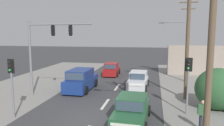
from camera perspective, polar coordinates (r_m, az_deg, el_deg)
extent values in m
plane|color=#3A3A3D|center=(13.19, -4.77, -14.63)|extent=(140.00, 140.00, 0.00)
cube|color=silver|center=(15.91, -1.78, -10.63)|extent=(0.20, 2.40, 0.01)
cube|color=silver|center=(20.63, 1.31, -6.36)|extent=(0.20, 2.40, 0.01)
cube|color=gray|center=(20.32, -25.37, -7.30)|extent=(8.00, 40.00, 0.02)
cylinder|color=brown|center=(9.32, 24.70, 9.19)|extent=(0.26, 0.26, 10.71)
cylinder|color=brown|center=(17.24, 19.25, 7.72)|extent=(0.26, 0.26, 10.29)
cylinder|color=brown|center=(23.88, 18.98, 5.55)|extent=(0.26, 0.26, 8.60)
cube|color=brown|center=(24.07, 19.39, 14.74)|extent=(1.80, 0.12, 0.11)
cube|color=brown|center=(24.00, 19.32, 13.20)|extent=(1.40, 0.12, 0.10)
cylinder|color=slate|center=(23.73, 16.03, 10.23)|extent=(2.60, 0.14, 0.09)
cube|color=#595B60|center=(23.63, 12.84, 10.18)|extent=(0.56, 0.29, 0.18)
cylinder|color=slate|center=(18.72, -20.52, 1.04)|extent=(0.18, 0.18, 6.00)
cylinder|color=slate|center=(17.30, -13.68, 9.77)|extent=(5.20, 0.34, 0.11)
cube|color=black|center=(17.53, -15.16, 8.22)|extent=(0.21, 0.27, 0.68)
cube|color=black|center=(17.53, -15.16, 8.22)|extent=(0.06, 0.44, 0.84)
sphere|color=black|center=(17.59, -15.53, 8.92)|extent=(0.13, 0.13, 0.13)
sphere|color=black|center=(17.58, -15.51, 8.20)|extent=(0.13, 0.13, 0.13)
sphere|color=green|center=(17.58, -15.48, 7.49)|extent=(0.13, 0.13, 0.13)
cube|color=black|center=(16.88, -10.77, 8.38)|extent=(0.21, 0.27, 0.68)
cube|color=black|center=(16.88, -10.77, 8.38)|extent=(0.06, 0.44, 0.84)
sphere|color=black|center=(16.93, -11.17, 9.11)|extent=(0.13, 0.13, 0.13)
sphere|color=black|center=(16.93, -11.15, 8.37)|extent=(0.13, 0.13, 0.13)
sphere|color=green|center=(16.93, -11.13, 7.62)|extent=(0.13, 0.13, 0.13)
cylinder|color=slate|center=(14.35, 19.09, -7.29)|extent=(0.12, 0.12, 2.80)
cube|color=black|center=(14.01, 19.40, -0.39)|extent=(0.30, 0.26, 0.68)
cube|color=black|center=(14.01, 19.40, -0.39)|extent=(0.44, 0.15, 0.84)
sphere|color=black|center=(13.87, 19.38, 0.45)|extent=(0.13, 0.13, 0.13)
sphere|color=black|center=(13.90, 19.34, -0.45)|extent=(0.13, 0.13, 0.13)
sphere|color=green|center=(13.93, 19.30, -1.35)|extent=(0.13, 0.13, 0.13)
cylinder|color=slate|center=(14.20, -24.50, -7.71)|extent=(0.12, 0.12, 2.80)
cube|color=black|center=(13.86, -24.90, -0.75)|extent=(0.28, 0.22, 0.68)
cube|color=black|center=(13.86, -24.90, -0.75)|extent=(0.44, 0.08, 0.84)
sphere|color=black|center=(13.75, -25.27, 0.09)|extent=(0.13, 0.13, 0.13)
sphere|color=black|center=(13.77, -25.22, -0.82)|extent=(0.13, 0.13, 0.13)
sphere|color=green|center=(13.80, -25.17, -1.72)|extent=(0.13, 0.13, 0.13)
ellipsoid|color=#2D5B33|center=(16.04, 26.00, -6.12)|extent=(2.96, 2.67, 2.78)
cube|color=#A39384|center=(28.94, 26.25, 0.51)|extent=(12.00, 1.00, 3.60)
cube|color=silver|center=(20.36, 6.80, -5.14)|extent=(1.77, 3.67, 0.76)
cube|color=silver|center=(20.51, 6.94, -3.05)|extent=(1.57, 1.97, 0.64)
cube|color=#384756|center=(19.57, 6.59, -3.57)|extent=(1.36, 0.13, 0.54)
cube|color=#384756|center=(21.46, 7.25, -2.58)|extent=(1.33, 0.12, 0.51)
cube|color=white|center=(18.56, 6.12, -5.84)|extent=(1.36, 0.11, 0.14)
cylinder|color=black|center=(19.25, 8.76, -6.56)|extent=(0.21, 0.61, 0.60)
cylinder|color=black|center=(19.45, 4.03, -6.35)|extent=(0.21, 0.61, 0.60)
cylinder|color=black|center=(21.41, 9.29, -5.13)|extent=(0.21, 0.61, 0.60)
cylinder|color=black|center=(21.59, 5.04, -4.95)|extent=(0.21, 0.61, 0.60)
cube|color=maroon|center=(26.54, -0.08, -2.10)|extent=(1.75, 3.66, 0.76)
cube|color=maroon|center=(26.14, -0.18, -0.69)|extent=(1.56, 1.96, 0.64)
cube|color=#384756|center=(27.09, 0.13, -0.40)|extent=(1.36, 0.12, 0.54)
cube|color=#384756|center=(25.19, -0.52, -1.01)|extent=(1.33, 0.12, 0.51)
cube|color=white|center=(28.29, 0.47, -1.14)|extent=(1.36, 0.10, 0.14)
cylinder|color=black|center=(27.79, -1.37, -2.09)|extent=(0.21, 0.61, 0.60)
cylinder|color=black|center=(27.56, 1.91, -2.18)|extent=(0.21, 0.61, 0.60)
cylinder|color=black|center=(25.63, -2.23, -2.93)|extent=(0.21, 0.61, 0.60)
cylinder|color=black|center=(25.38, 1.32, -3.03)|extent=(0.21, 0.61, 0.60)
cube|color=#235633|center=(12.67, 5.21, -12.97)|extent=(1.88, 4.27, 0.80)
cube|color=#235633|center=(12.48, 5.28, -9.84)|extent=(1.64, 1.97, 0.62)
cube|color=#384756|center=(11.57, 4.57, -11.25)|extent=(1.44, 0.12, 0.53)
cube|color=#384756|center=(13.40, 5.89, -8.61)|extent=(1.41, 0.12, 0.50)
cube|color=white|center=(10.66, 3.49, -16.00)|extent=(1.45, 0.10, 0.14)
cylinder|color=black|center=(11.71, -0.06, -15.87)|extent=(0.22, 0.65, 0.64)
cylinder|color=black|center=(13.88, 9.55, -12.14)|extent=(0.22, 0.65, 0.64)
cylinder|color=black|center=(14.08, 2.49, -11.74)|extent=(0.22, 0.65, 0.64)
cube|color=navy|center=(19.76, -8.04, -5.18)|extent=(1.91, 4.53, 1.00)
cube|color=navy|center=(19.40, -8.29, -2.77)|extent=(1.76, 2.73, 0.76)
cube|color=#384756|center=(20.67, -6.98, -2.11)|extent=(1.58, 0.09, 0.65)
cube|color=#384756|center=(18.15, -9.79, -3.52)|extent=(1.55, 0.09, 0.61)
cube|color=white|center=(21.82, -6.01, -3.33)|extent=(1.56, 0.07, 0.14)
cylinder|color=black|center=(21.41, -9.07, -4.96)|extent=(0.23, 0.72, 0.72)
cylinder|color=black|center=(20.83, -4.32, -5.23)|extent=(0.23, 0.72, 0.72)
cylinder|color=black|center=(18.91, -12.12, -6.72)|extent=(0.23, 0.72, 0.72)
cylinder|color=black|center=(18.25, -6.79, -7.12)|extent=(0.23, 0.72, 0.72)
cylinder|color=#232838|center=(12.61, 22.07, -14.20)|extent=(0.14, 0.14, 0.84)
cylinder|color=#232838|center=(12.54, 22.84, -14.35)|extent=(0.14, 0.14, 0.84)
cube|color=#47844C|center=(12.34, 22.62, -11.25)|extent=(0.42, 0.39, 0.56)
sphere|color=tan|center=(12.22, 22.72, -9.47)|extent=(0.22, 0.22, 0.22)
cylinder|color=#47844C|center=(12.42, 21.61, -11.06)|extent=(0.09, 0.09, 0.54)
cylinder|color=#47844C|center=(12.25, 23.65, -11.43)|extent=(0.09, 0.09, 0.54)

